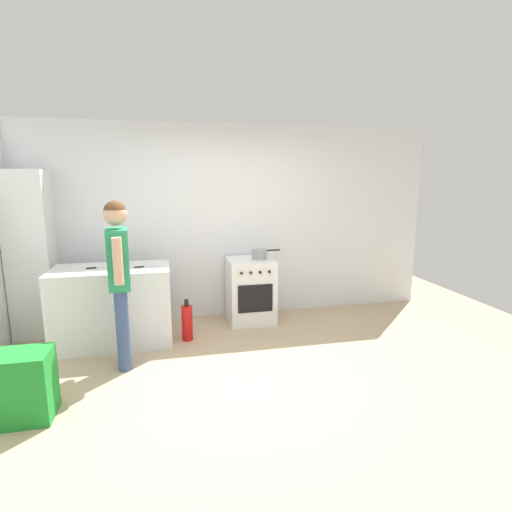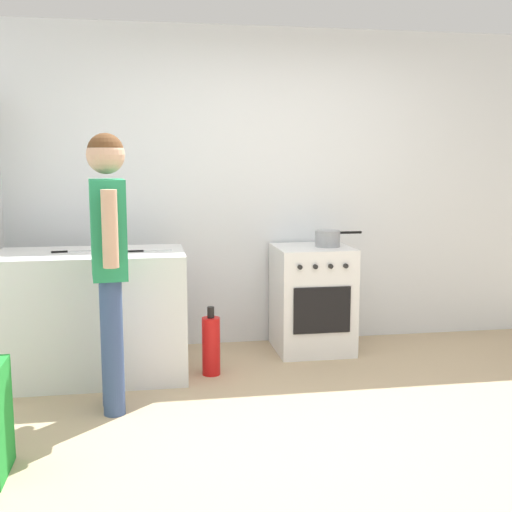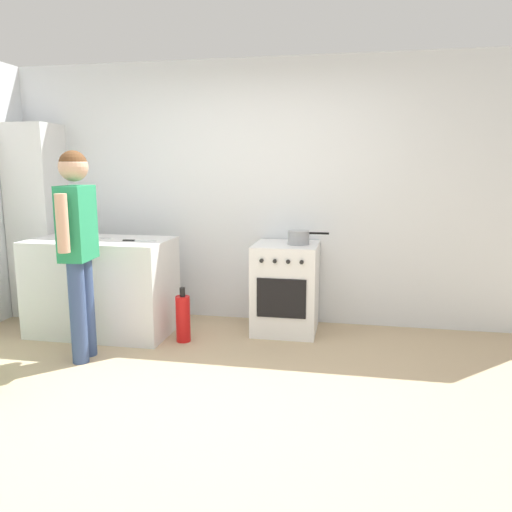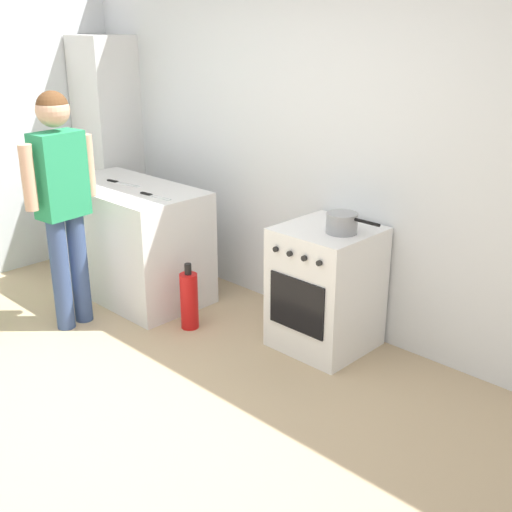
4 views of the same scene
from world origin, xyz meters
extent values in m
plane|color=tan|center=(0.00, 0.00, 0.00)|extent=(8.00, 8.00, 0.00)
cube|color=silver|center=(0.00, 1.95, 1.30)|extent=(6.00, 0.10, 2.60)
cube|color=silver|center=(-1.35, 1.20, 0.45)|extent=(1.30, 0.70, 0.90)
cube|color=white|center=(0.35, 1.58, 0.42)|extent=(0.60, 0.60, 0.85)
cube|color=black|center=(0.35, 1.27, 0.40)|extent=(0.45, 0.01, 0.36)
cylinder|color=black|center=(0.22, 1.46, 0.85)|extent=(0.19, 0.19, 0.01)
cylinder|color=black|center=(0.48, 1.46, 0.85)|extent=(0.19, 0.19, 0.01)
cylinder|color=black|center=(0.22, 1.70, 0.85)|extent=(0.19, 0.19, 0.01)
cylinder|color=black|center=(0.48, 1.70, 0.85)|extent=(0.19, 0.19, 0.01)
cylinder|color=black|center=(0.17, 1.26, 0.74)|extent=(0.04, 0.02, 0.04)
cylinder|color=black|center=(0.29, 1.26, 0.74)|extent=(0.04, 0.02, 0.04)
cylinder|color=black|center=(0.41, 1.26, 0.74)|extent=(0.04, 0.02, 0.04)
cylinder|color=black|center=(0.53, 1.26, 0.74)|extent=(0.04, 0.02, 0.04)
cylinder|color=gray|center=(0.47, 1.56, 0.91)|extent=(0.20, 0.20, 0.13)
cylinder|color=black|center=(0.66, 1.56, 0.96)|extent=(0.18, 0.02, 0.02)
cube|color=silver|center=(-1.38, 1.23, 0.90)|extent=(0.24, 0.07, 0.01)
cube|color=black|center=(-1.56, 1.21, 0.91)|extent=(0.11, 0.04, 0.01)
cube|color=silver|center=(-0.88, 1.17, 0.90)|extent=(0.20, 0.05, 0.01)
cube|color=black|center=(-1.04, 1.15, 0.91)|extent=(0.11, 0.03, 0.01)
cylinder|color=#384C7A|center=(-1.17, 0.47, 0.42)|extent=(0.13, 0.13, 0.83)
cylinder|color=#384C7A|center=(-1.19, 0.63, 0.42)|extent=(0.13, 0.13, 0.83)
cube|color=#268C59|center=(-1.18, 0.55, 1.13)|extent=(0.23, 0.36, 0.59)
cylinder|color=tan|center=(-1.16, 0.31, 1.15)|extent=(0.09, 0.09, 0.44)
cylinder|color=tan|center=(-1.21, 0.79, 1.15)|extent=(0.09, 0.09, 0.44)
sphere|color=tan|center=(-1.18, 0.55, 1.56)|extent=(0.23, 0.23, 0.23)
sphere|color=brown|center=(-1.18, 0.55, 1.58)|extent=(0.21, 0.21, 0.21)
cylinder|color=red|center=(-0.52, 1.10, 0.21)|extent=(0.13, 0.13, 0.42)
cylinder|color=black|center=(-0.52, 1.10, 0.46)|extent=(0.05, 0.05, 0.08)
cube|color=silver|center=(-2.30, 1.68, 1.00)|extent=(0.48, 0.44, 2.00)
camera|label=1|loc=(-0.70, -3.46, 1.91)|focal=28.00mm
camera|label=2|loc=(-0.95, -3.35, 1.53)|focal=45.00mm
camera|label=3|loc=(0.96, -3.03, 1.57)|focal=35.00mm
camera|label=4|loc=(2.78, -1.61, 2.14)|focal=45.00mm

